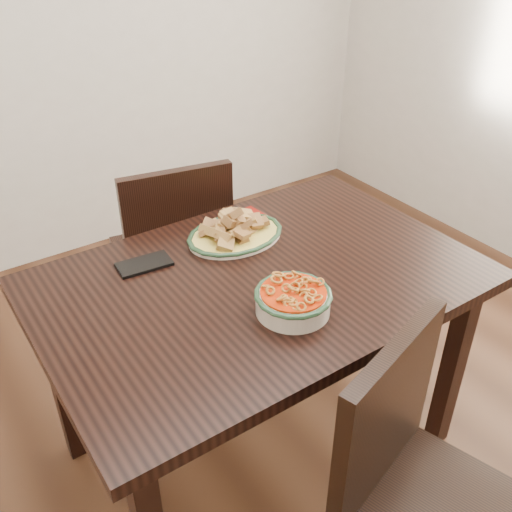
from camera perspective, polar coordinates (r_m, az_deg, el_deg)
floor at (r=2.25m, az=3.79°, el=-17.29°), size 3.50×3.50×0.00m
dining_table at (r=1.75m, az=0.37°, el=-4.40°), size 1.30×0.87×0.75m
chair_far at (r=2.32m, az=-8.16°, el=0.64°), size 0.49×0.49×0.89m
chair_near at (r=1.55m, az=15.78°, el=-21.10°), size 0.52×0.52×0.89m
fish_plate at (r=1.87m, az=-2.12°, el=2.99°), size 0.32×0.25×0.11m
noodle_bowl at (r=1.54m, az=3.73°, el=-4.23°), size 0.21×0.21×0.08m
smartphone at (r=1.78m, az=-11.11°, el=-0.80°), size 0.17×0.10×0.01m
napkin at (r=2.00m, az=-0.97°, el=3.91°), size 0.13×0.11×0.01m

